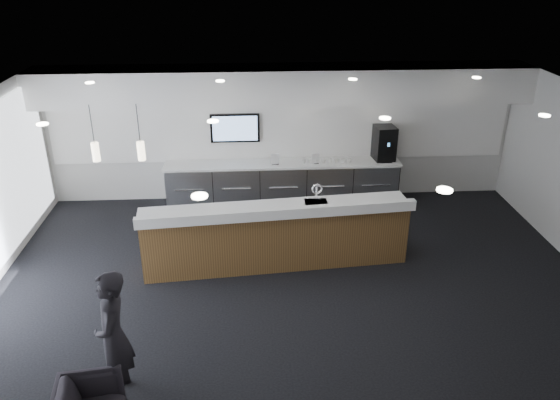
{
  "coord_description": "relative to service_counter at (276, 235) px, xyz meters",
  "views": [
    {
      "loc": [
        -0.71,
        -7.31,
        5.14
      ],
      "look_at": [
        -0.2,
        1.3,
        1.14
      ],
      "focal_mm": 35.0,
      "sensor_mm": 36.0,
      "label": 1
    }
  ],
  "objects": [
    {
      "name": "ground",
      "position": [
        0.28,
        -1.06,
        -0.58
      ],
      "size": [
        10.0,
        10.0,
        0.0
      ],
      "primitive_type": "plane",
      "color": "black",
      "rests_on": "ground"
    },
    {
      "name": "ceiling",
      "position": [
        0.28,
        -1.06,
        2.42
      ],
      "size": [
        10.0,
        8.0,
        0.02
      ],
      "primitive_type": "cube",
      "color": "black",
      "rests_on": "back_wall"
    },
    {
      "name": "back_wall",
      "position": [
        0.28,
        2.94,
        0.92
      ],
      "size": [
        10.0,
        0.02,
        3.0
      ],
      "primitive_type": "cube",
      "color": "silver",
      "rests_on": "ground"
    },
    {
      "name": "soffit_bulkhead",
      "position": [
        0.28,
        2.49,
        2.07
      ],
      "size": [
        10.0,
        0.9,
        0.7
      ],
      "primitive_type": "cube",
      "color": "white",
      "rests_on": "back_wall"
    },
    {
      "name": "alcove_panel",
      "position": [
        0.28,
        2.91,
        1.02
      ],
      "size": [
        9.8,
        0.06,
        1.4
      ],
      "primitive_type": "cube",
      "color": "white",
      "rests_on": "back_wall"
    },
    {
      "name": "back_credenza",
      "position": [
        0.28,
        2.58,
        -0.1
      ],
      "size": [
        5.06,
        0.66,
        0.95
      ],
      "color": "#909498",
      "rests_on": "ground"
    },
    {
      "name": "wall_tv",
      "position": [
        -0.72,
        2.85,
        1.07
      ],
      "size": [
        1.05,
        0.08,
        0.62
      ],
      "color": "black",
      "rests_on": "back_wall"
    },
    {
      "name": "pendant_left",
      "position": [
        -2.12,
        -0.26,
        1.67
      ],
      "size": [
        0.12,
        0.12,
        0.3
      ],
      "primitive_type": "cylinder",
      "color": "beige",
      "rests_on": "ceiling"
    },
    {
      "name": "pendant_right",
      "position": [
        -2.82,
        -0.26,
        1.67
      ],
      "size": [
        0.12,
        0.12,
        0.3
      ],
      "primitive_type": "cylinder",
      "color": "beige",
      "rests_on": "ceiling"
    },
    {
      "name": "ceiling_can_lights",
      "position": [
        0.28,
        -1.06,
        2.39
      ],
      "size": [
        7.0,
        5.0,
        0.02
      ],
      "primitive_type": null,
      "color": "white",
      "rests_on": "ceiling"
    },
    {
      "name": "service_counter",
      "position": [
        0.0,
        0.0,
        0.0
      ],
      "size": [
        4.72,
        1.21,
        1.49
      ],
      "rotation": [
        0.0,
        0.0,
        0.09
      ],
      "color": "#54381C",
      "rests_on": "ground"
    },
    {
      "name": "coffee_machine",
      "position": [
        2.48,
        2.66,
        0.74
      ],
      "size": [
        0.47,
        0.57,
        0.74
      ],
      "rotation": [
        0.0,
        0.0,
        0.1
      ],
      "color": "black",
      "rests_on": "back_credenza"
    },
    {
      "name": "info_sign_left",
      "position": [
        0.1,
        2.46,
        0.5
      ],
      "size": [
        0.18,
        0.05,
        0.25
      ],
      "primitive_type": "cube",
      "rotation": [
        0.0,
        0.0,
        0.16
      ],
      "color": "white",
      "rests_on": "back_credenza"
    },
    {
      "name": "info_sign_right",
      "position": [
        0.96,
        2.46,
        0.49
      ],
      "size": [
        0.17,
        0.08,
        0.23
      ],
      "primitive_type": "cube",
      "rotation": [
        0.0,
        0.0,
        0.34
      ],
      "color": "white",
      "rests_on": "back_credenza"
    },
    {
      "name": "lounge_guest",
      "position": [
        -2.12,
        -2.99,
        0.31
      ],
      "size": [
        0.49,
        0.69,
        1.77
      ],
      "primitive_type": "imported",
      "rotation": [
        0.0,
        0.0,
        -1.47
      ],
      "color": "black",
      "rests_on": "ground"
    },
    {
      "name": "cup_0",
      "position": [
        1.71,
        2.49,
        0.42
      ],
      "size": [
        0.1,
        0.1,
        0.1
      ],
      "primitive_type": "imported",
      "color": "white",
      "rests_on": "back_credenza"
    },
    {
      "name": "cup_1",
      "position": [
        1.57,
        2.49,
        0.42
      ],
      "size": [
        0.15,
        0.15,
        0.1
      ],
      "primitive_type": "imported",
      "rotation": [
        0.0,
        0.0,
        0.65
      ],
      "color": "white",
      "rests_on": "back_credenza"
    },
    {
      "name": "cup_2",
      "position": [
        1.43,
        2.49,
        0.42
      ],
      "size": [
        0.13,
        0.13,
        0.1
      ],
      "primitive_type": "imported",
      "rotation": [
        0.0,
        0.0,
        1.29
      ],
      "color": "white",
      "rests_on": "back_credenza"
    },
    {
      "name": "cup_3",
      "position": [
        1.29,
        2.49,
        0.42
      ],
      "size": [
        0.13,
        0.13,
        0.1
      ],
      "primitive_type": "imported",
      "rotation": [
        0.0,
        0.0,
        1.94
      ],
      "color": "white",
      "rests_on": "back_credenza"
    },
    {
      "name": "cup_4",
      "position": [
        1.15,
        2.49,
        0.42
      ],
      "size": [
        0.14,
        0.14,
        0.1
      ],
      "primitive_type": "imported",
      "rotation": [
        0.0,
        0.0,
        2.58
      ],
      "color": "white",
      "rests_on": "back_credenza"
    },
    {
      "name": "cup_5",
      "position": [
        1.01,
        2.49,
        0.42
      ],
      "size": [
        0.11,
        0.11,
        0.1
      ],
      "primitive_type": "imported",
      "rotation": [
        0.0,
        0.0,
        3.23
      ],
      "color": "white",
      "rests_on": "back_credenza"
    },
    {
      "name": "cup_6",
      "position": [
        0.87,
        2.49,
        0.42
      ],
      "size": [
        0.15,
        0.15,
        0.1
      ],
      "primitive_type": "imported",
      "rotation": [
        0.0,
        0.0,
        3.87
      ],
      "color": "white",
      "rests_on": "back_credenza"
    },
    {
      "name": "cup_7",
      "position": [
        0.73,
        2.49,
        0.42
      ],
      "size": [
        0.12,
        0.12,
        0.1
      ],
      "primitive_type": "imported",
      "rotation": [
        0.0,
        0.0,
        4.52
      ],
      "color": "white",
      "rests_on": "back_credenza"
    }
  ]
}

